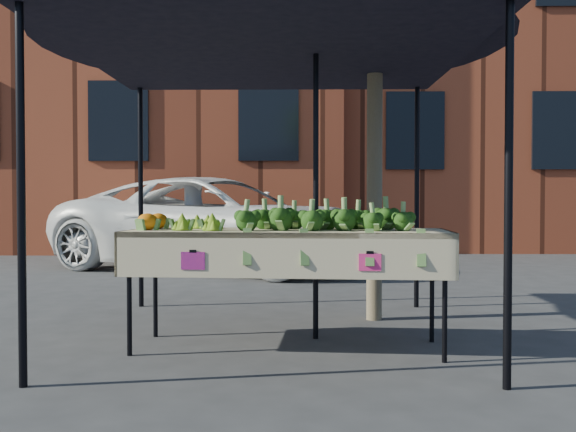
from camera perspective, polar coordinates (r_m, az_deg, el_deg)
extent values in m
plane|color=#2D2D30|center=(4.87, -0.12, -11.92)|extent=(90.00, 90.00, 0.00)
cube|color=beige|center=(4.85, -0.04, -6.57)|extent=(2.45, 0.97, 0.90)
cube|color=#F22D8C|center=(4.48, -8.24, -4.04)|extent=(0.17, 0.01, 0.12)
cube|color=#E62B7A|center=(4.45, 7.66, -4.07)|extent=(0.17, 0.01, 0.12)
ellipsoid|color=#14340E|center=(4.84, 3.23, 0.08)|extent=(1.34, 0.54, 0.22)
ellipsoid|color=#79A523|center=(4.90, -7.83, -0.21)|extent=(0.40, 0.54, 0.17)
ellipsoid|color=orange|center=(5.00, -11.98, -0.30)|extent=(0.20, 0.40, 0.15)
imported|color=white|center=(10.51, -6.28, 10.00)|extent=(2.33, 2.86, 5.38)
cube|color=maroon|center=(17.82, -16.10, 12.33)|extent=(12.00, 8.00, 9.00)
cube|color=maroon|center=(18.84, 22.84, 10.90)|extent=(12.00, 8.00, 8.50)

